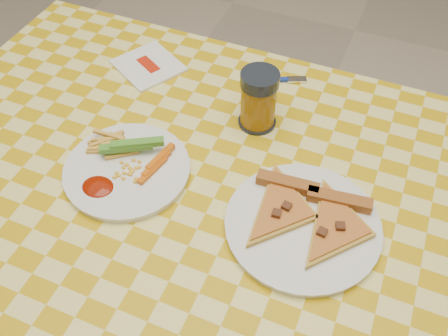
{
  "coord_description": "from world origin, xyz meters",
  "views": [
    {
      "loc": [
        0.22,
        -0.49,
        1.46
      ],
      "look_at": [
        -0.0,
        0.06,
        0.78
      ],
      "focal_mm": 40.0,
      "sensor_mm": 36.0,
      "label": 1
    }
  ],
  "objects": [
    {
      "name": "napkin",
      "position": [
        -0.28,
        0.29,
        0.76
      ],
      "size": [
        0.18,
        0.18,
        0.01
      ],
      "rotation": [
        0.0,
        0.0,
        -0.51
      ],
      "color": "white",
      "rests_on": "table"
    },
    {
      "name": "plate_left",
      "position": [
        -0.17,
        -0.01,
        0.76
      ],
      "size": [
        0.27,
        0.27,
        0.01
      ],
      "primitive_type": "cylinder",
      "rotation": [
        0.0,
        0.0,
        -0.21
      ],
      "color": "white",
      "rests_on": "table"
    },
    {
      "name": "fork",
      "position": [
        -0.0,
        0.35,
        0.76
      ],
      "size": [
        0.13,
        0.07,
        0.01
      ],
      "rotation": [
        0.0,
        0.0,
        0.41
      ],
      "color": "navy",
      "rests_on": "table"
    },
    {
      "name": "fries_veggies",
      "position": [
        -0.18,
        0.01,
        0.78
      ],
      "size": [
        0.18,
        0.16,
        0.04
      ],
      "color": "#F4C64D",
      "rests_on": "plate_left"
    },
    {
      "name": "pizza_slices",
      "position": [
        0.17,
        0.02,
        0.78
      ],
      "size": [
        0.25,
        0.23,
        0.02
      ],
      "color": "gold",
      "rests_on": "plate_right"
    },
    {
      "name": "table",
      "position": [
        0.0,
        0.0,
        0.68
      ],
      "size": [
        1.28,
        0.88,
        0.76
      ],
      "color": "white",
      "rests_on": "ground"
    },
    {
      "name": "plate_right",
      "position": [
        0.16,
        -0.0,
        0.76
      ],
      "size": [
        0.33,
        0.33,
        0.01
      ],
      "primitive_type": "cylinder",
      "rotation": [
        0.0,
        0.0,
        0.35
      ],
      "color": "white",
      "rests_on": "table"
    },
    {
      "name": "drink_glass",
      "position": [
        0.0,
        0.21,
        0.82
      ],
      "size": [
        0.08,
        0.08,
        0.12
      ],
      "color": "black",
      "rests_on": "table"
    }
  ]
}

